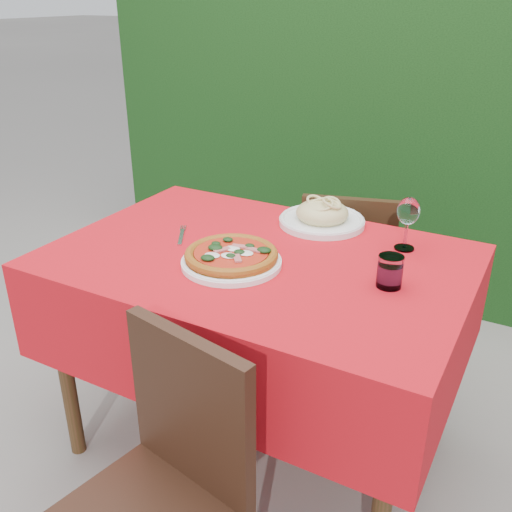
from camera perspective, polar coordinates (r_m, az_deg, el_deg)
The scene contains 10 objects.
ground at distance 2.17m, azimuth 0.18°, elevation -18.09°, with size 60.00×60.00×0.00m, color slate.
hedge at distance 3.09m, azimuth 14.56°, elevation 13.66°, with size 3.20×0.55×1.78m.
dining_table at distance 1.82m, azimuth 0.21°, elevation -4.19°, with size 1.26×0.86×0.75m.
chair_near at distance 1.42m, azimuth -9.09°, elevation -21.22°, with size 0.43×0.43×0.81m.
chair_far at distance 2.34m, azimuth 9.07°, elevation -1.45°, with size 0.44×0.44×0.79m.
pizza_plate at distance 1.67m, azimuth -2.48°, elevation -0.11°, with size 0.32×0.32×0.06m.
pasta_plate at distance 1.98m, azimuth 6.62°, elevation 3.96°, with size 0.29×0.29×0.08m.
water_glass at distance 1.58m, azimuth 13.23°, elevation -1.66°, with size 0.07×0.07×0.09m.
wine_glass at distance 1.80m, azimuth 14.98°, elevation 4.15°, with size 0.07×0.07×0.17m.
fork at distance 1.88m, azimuth -7.49°, elevation 1.90°, with size 0.02×0.18×0.00m, color silver.
Camera 1 is at (0.76, -1.39, 1.48)m, focal length 40.00 mm.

